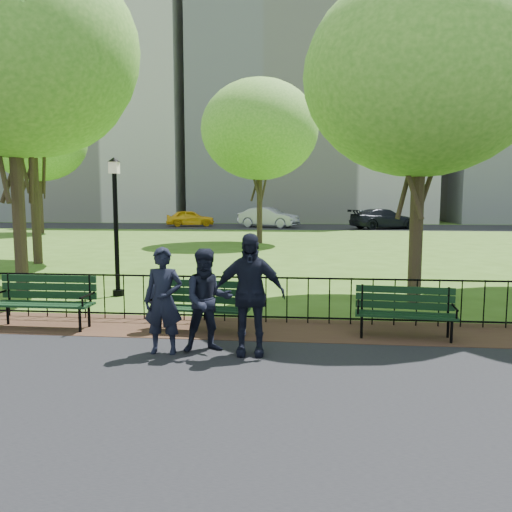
# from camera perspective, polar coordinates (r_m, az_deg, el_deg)

# --- Properties ---
(ground) EXTENTS (120.00, 120.00, 0.00)m
(ground) POSITION_cam_1_polar(r_m,az_deg,el_deg) (7.89, -7.48, -10.96)
(ground) COLOR #385817
(asphalt_path) EXTENTS (60.00, 9.20, 0.01)m
(asphalt_path) POSITION_cam_1_polar(r_m,az_deg,el_deg) (4.90, -17.41, -22.56)
(asphalt_path) COLOR black
(asphalt_path) RESTS_ON ground
(dirt_strip) EXTENTS (60.00, 1.60, 0.01)m
(dirt_strip) POSITION_cam_1_polar(r_m,az_deg,el_deg) (9.29, -5.34, -8.14)
(dirt_strip) COLOR #372016
(dirt_strip) RESTS_ON ground
(far_street) EXTENTS (70.00, 9.00, 0.01)m
(far_street) POSITION_cam_1_polar(r_m,az_deg,el_deg) (42.42, 3.46, 3.36)
(far_street) COLOR black
(far_street) RESTS_ON ground
(iron_fence) EXTENTS (24.06, 0.06, 1.00)m
(iron_fence) POSITION_cam_1_polar(r_m,az_deg,el_deg) (9.66, -4.79, -4.61)
(iron_fence) COLOR black
(iron_fence) RESTS_ON ground
(apartment_west) EXTENTS (22.00, 15.00, 26.00)m
(apartment_west) POSITION_cam_1_polar(r_m,az_deg,el_deg) (61.14, -17.87, 16.27)
(apartment_west) COLOR beige
(apartment_west) RESTS_ON ground
(apartment_mid) EXTENTS (24.00, 15.00, 30.00)m
(apartment_mid) POSITION_cam_1_polar(r_m,az_deg,el_deg) (56.74, 6.29, 19.39)
(apartment_mid) COLOR beige
(apartment_mid) RESTS_ON ground
(park_bench_main) EXTENTS (1.88, 0.71, 0.98)m
(park_bench_main) POSITION_cam_1_polar(r_m,az_deg,el_deg) (9.00, -8.51, -4.73)
(park_bench_main) COLOR black
(park_bench_main) RESTS_ON ground
(park_bench_left_a) EXTENTS (1.84, 0.59, 1.04)m
(park_bench_left_a) POSITION_cam_1_polar(r_m,az_deg,el_deg) (9.96, -22.98, -4.21)
(park_bench_left_a) COLOR black
(park_bench_left_a) RESTS_ON ground
(park_bench_right_a) EXTENTS (1.70, 0.68, 0.94)m
(park_bench_right_a) POSITION_cam_1_polar(r_m,az_deg,el_deg) (8.91, 16.67, -5.56)
(park_bench_right_a) COLOR black
(park_bench_right_a) RESTS_ON ground
(lamppost) EXTENTS (0.30, 0.30, 3.35)m
(lamppost) POSITION_cam_1_polar(r_m,az_deg,el_deg) (12.50, -15.73, 3.83)
(lamppost) COLOR black
(lamppost) RESTS_ON ground
(tree_near_w) EXTENTS (6.19, 6.19, 8.63)m
(tree_near_w) POSITION_cam_1_polar(r_m,az_deg,el_deg) (14.37, -26.31, 20.52)
(tree_near_w) COLOR #2D2116
(tree_near_w) RESTS_ON ground
(tree_near_e) EXTENTS (5.24, 5.24, 7.30)m
(tree_near_e) POSITION_cam_1_polar(r_m,az_deg,el_deg) (12.25, 18.42, 18.95)
(tree_near_e) COLOR #2D2116
(tree_near_e) RESTS_ON ground
(tree_mid_w) EXTENTS (7.04, 7.04, 9.81)m
(tree_mid_w) POSITION_cam_1_polar(r_m,az_deg,el_deg) (20.37, -24.55, 18.59)
(tree_mid_w) COLOR #2D2116
(tree_mid_w) RESTS_ON ground
(tree_far_c) EXTENTS (6.15, 6.15, 8.57)m
(tree_far_c) POSITION_cam_1_polar(r_m,az_deg,el_deg) (26.90, 0.42, 14.22)
(tree_far_c) COLOR #2D2116
(tree_far_c) RESTS_ON ground
(tree_far_w) EXTENTS (6.51, 6.51, 9.07)m
(tree_far_w) POSITION_cam_1_polar(r_m,az_deg,el_deg) (37.45, -23.70, 12.05)
(tree_far_w) COLOR #2D2116
(tree_far_w) RESTS_ON ground
(person_left) EXTENTS (0.60, 0.40, 1.63)m
(person_left) POSITION_cam_1_polar(r_m,az_deg,el_deg) (7.73, -10.53, -5.04)
(person_left) COLOR black
(person_left) RESTS_ON asphalt_path
(person_mid) EXTENTS (0.87, 0.65, 1.60)m
(person_mid) POSITION_cam_1_polar(r_m,az_deg,el_deg) (7.73, -5.54, -5.07)
(person_mid) COLOR black
(person_mid) RESTS_ON asphalt_path
(person_right) EXTENTS (1.11, 0.52, 1.85)m
(person_right) POSITION_cam_1_polar(r_m,az_deg,el_deg) (7.54, -0.80, -4.38)
(person_right) COLOR black
(person_right) RESTS_ON asphalt_path
(taxi) EXTENTS (4.41, 2.70, 1.40)m
(taxi) POSITION_cam_1_polar(r_m,az_deg,el_deg) (43.21, -7.53, 4.32)
(taxi) COLOR yellow
(taxi) RESTS_ON far_street
(sedan_silver) EXTENTS (5.30, 3.39, 1.65)m
(sedan_silver) POSITION_cam_1_polar(r_m,az_deg,el_deg) (41.20, 1.44, 4.44)
(sedan_silver) COLOR #95989C
(sedan_silver) RESTS_ON far_street
(sedan_dark) EXTENTS (5.84, 4.10, 1.57)m
(sedan_dark) POSITION_cam_1_polar(r_m,az_deg,el_deg) (40.48, 14.38, 4.14)
(sedan_dark) COLOR black
(sedan_dark) RESTS_ON far_street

